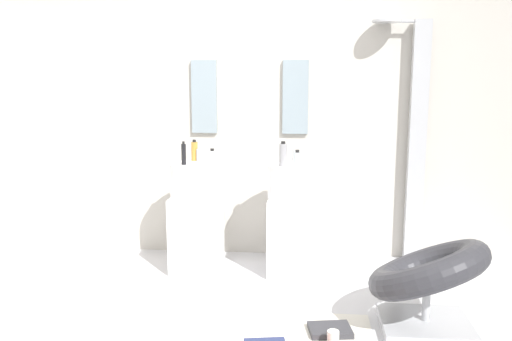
{
  "coord_description": "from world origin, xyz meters",
  "views": [
    {
      "loc": [
        0.49,
        -3.19,
        1.62
      ],
      "look_at": [
        0.15,
        0.55,
        0.95
      ],
      "focal_mm": 38.63,
      "sensor_mm": 36.0,
      "label": 1
    }
  ],
  "objects_px": {
    "soap_bottle_black": "(184,154)",
    "soap_bottle_amber": "(194,151)",
    "shower_column": "(415,137)",
    "soap_bottle_grey": "(283,155)",
    "pedestal_sink_right": "(293,218)",
    "soap_bottle_white": "(212,157)",
    "soap_bottle_clear": "(297,159)",
    "pedestal_sink_left": "(196,216)",
    "magazine_charcoal": "(330,330)",
    "coffee_mug": "(333,338)",
    "lounge_chair": "(428,277)"
  },
  "relations": [
    {
      "from": "soap_bottle_black",
      "to": "soap_bottle_grey",
      "type": "bearing_deg",
      "value": -0.68
    },
    {
      "from": "shower_column",
      "to": "soap_bottle_clear",
      "type": "bearing_deg",
      "value": -153.17
    },
    {
      "from": "coffee_mug",
      "to": "soap_bottle_amber",
      "type": "xyz_separation_m",
      "value": [
        -1.1,
        1.38,
        0.92
      ]
    },
    {
      "from": "soap_bottle_amber",
      "to": "soap_bottle_grey",
      "type": "bearing_deg",
      "value": -16.58
    },
    {
      "from": "shower_column",
      "to": "soap_bottle_amber",
      "type": "height_order",
      "value": "shower_column"
    },
    {
      "from": "coffee_mug",
      "to": "soap_bottle_black",
      "type": "distance_m",
      "value": 1.88
    },
    {
      "from": "lounge_chair",
      "to": "magazine_charcoal",
      "type": "relative_size",
      "value": 4.11
    },
    {
      "from": "soap_bottle_black",
      "to": "pedestal_sink_right",
      "type": "bearing_deg",
      "value": 4.56
    },
    {
      "from": "pedestal_sink_left",
      "to": "soap_bottle_black",
      "type": "relative_size",
      "value": 5.36
    },
    {
      "from": "pedestal_sink_right",
      "to": "shower_column",
      "type": "height_order",
      "value": "shower_column"
    },
    {
      "from": "magazine_charcoal",
      "to": "soap_bottle_white",
      "type": "xyz_separation_m",
      "value": [
        -0.92,
        1.07,
        0.92
      ]
    },
    {
      "from": "pedestal_sink_right",
      "to": "lounge_chair",
      "type": "relative_size",
      "value": 0.93
    },
    {
      "from": "coffee_mug",
      "to": "soap_bottle_amber",
      "type": "relative_size",
      "value": 0.52
    },
    {
      "from": "shower_column",
      "to": "pedestal_sink_left",
      "type": "bearing_deg",
      "value": -167.78
    },
    {
      "from": "magazine_charcoal",
      "to": "soap_bottle_white",
      "type": "height_order",
      "value": "soap_bottle_white"
    },
    {
      "from": "pedestal_sink_right",
      "to": "soap_bottle_amber",
      "type": "bearing_deg",
      "value": 170.16
    },
    {
      "from": "soap_bottle_clear",
      "to": "soap_bottle_white",
      "type": "relative_size",
      "value": 1.1
    },
    {
      "from": "magazine_charcoal",
      "to": "coffee_mug",
      "type": "distance_m",
      "value": 0.16
    },
    {
      "from": "pedestal_sink_right",
      "to": "soap_bottle_clear",
      "type": "height_order",
      "value": "soap_bottle_clear"
    },
    {
      "from": "coffee_mug",
      "to": "soap_bottle_grey",
      "type": "bearing_deg",
      "value": 107.04
    },
    {
      "from": "lounge_chair",
      "to": "soap_bottle_white",
      "type": "xyz_separation_m",
      "value": [
        -1.53,
        0.94,
        0.6
      ]
    },
    {
      "from": "lounge_chair",
      "to": "soap_bottle_white",
      "type": "height_order",
      "value": "soap_bottle_white"
    },
    {
      "from": "magazine_charcoal",
      "to": "soap_bottle_clear",
      "type": "bearing_deg",
      "value": 94.26
    },
    {
      "from": "magazine_charcoal",
      "to": "soap_bottle_white",
      "type": "distance_m",
      "value": 1.69
    },
    {
      "from": "pedestal_sink_left",
      "to": "lounge_chair",
      "type": "height_order",
      "value": "pedestal_sink_left"
    },
    {
      "from": "shower_column",
      "to": "soap_bottle_grey",
      "type": "relative_size",
      "value": 10.42
    },
    {
      "from": "soap_bottle_black",
      "to": "soap_bottle_amber",
      "type": "xyz_separation_m",
      "value": [
        0.04,
        0.21,
        -0.01
      ]
    },
    {
      "from": "magazine_charcoal",
      "to": "soap_bottle_amber",
      "type": "xyz_separation_m",
      "value": [
        -1.09,
        1.22,
        0.95
      ]
    },
    {
      "from": "soap_bottle_amber",
      "to": "soap_bottle_grey",
      "type": "xyz_separation_m",
      "value": [
        0.75,
        -0.22,
        0.01
      ]
    },
    {
      "from": "pedestal_sink_left",
      "to": "lounge_chair",
      "type": "relative_size",
      "value": 0.93
    },
    {
      "from": "pedestal_sink_right",
      "to": "soap_bottle_amber",
      "type": "xyz_separation_m",
      "value": [
        -0.83,
        0.14,
        0.52
      ]
    },
    {
      "from": "pedestal_sink_left",
      "to": "soap_bottle_amber",
      "type": "distance_m",
      "value": 0.54
    },
    {
      "from": "soap_bottle_white",
      "to": "soap_bottle_clear",
      "type": "bearing_deg",
      "value": -8.48
    },
    {
      "from": "coffee_mug",
      "to": "soap_bottle_clear",
      "type": "distance_m",
      "value": 1.47
    },
    {
      "from": "pedestal_sink_left",
      "to": "soap_bottle_grey",
      "type": "bearing_deg",
      "value": -6.31
    },
    {
      "from": "soap_bottle_amber",
      "to": "pedestal_sink_left",
      "type": "bearing_deg",
      "value": -76.84
    },
    {
      "from": "magazine_charcoal",
      "to": "lounge_chair",
      "type": "bearing_deg",
      "value": 2.54
    },
    {
      "from": "magazine_charcoal",
      "to": "soap_bottle_clear",
      "type": "distance_m",
      "value": 1.36
    },
    {
      "from": "lounge_chair",
      "to": "magazine_charcoal",
      "type": "bearing_deg",
      "value": -168.2
    },
    {
      "from": "pedestal_sink_left",
      "to": "soap_bottle_amber",
      "type": "bearing_deg",
      "value": 103.16
    },
    {
      "from": "shower_column",
      "to": "lounge_chair",
      "type": "relative_size",
      "value": 1.91
    },
    {
      "from": "pedestal_sink_right",
      "to": "magazine_charcoal",
      "type": "relative_size",
      "value": 3.81
    },
    {
      "from": "lounge_chair",
      "to": "coffee_mug",
      "type": "height_order",
      "value": "lounge_chair"
    },
    {
      "from": "magazine_charcoal",
      "to": "pedestal_sink_right",
      "type": "bearing_deg",
      "value": 94.53
    },
    {
      "from": "soap_bottle_black",
      "to": "soap_bottle_clear",
      "type": "distance_m",
      "value": 0.9
    },
    {
      "from": "soap_bottle_grey",
      "to": "soap_bottle_white",
      "type": "relative_size",
      "value": 1.61
    },
    {
      "from": "pedestal_sink_right",
      "to": "soap_bottle_clear",
      "type": "xyz_separation_m",
      "value": [
        0.03,
        -0.11,
        0.5
      ]
    },
    {
      "from": "pedestal_sink_right",
      "to": "soap_bottle_black",
      "type": "distance_m",
      "value": 1.02
    },
    {
      "from": "lounge_chair",
      "to": "soap_bottle_amber",
      "type": "relative_size",
      "value": 6.17
    },
    {
      "from": "soap_bottle_grey",
      "to": "pedestal_sink_left",
      "type": "bearing_deg",
      "value": 173.69
    }
  ]
}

